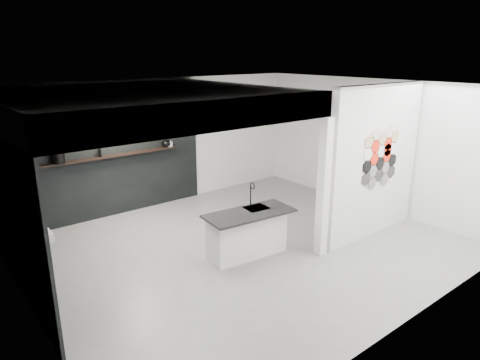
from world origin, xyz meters
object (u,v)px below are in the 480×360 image
object	(u,v)px
stockpot	(58,158)
kettle	(166,143)
glass_bowl	(169,144)
wall_basin	(34,235)
utensil_cup	(56,161)
kitchen_island	(247,233)
partition_panel	(375,162)
bottle_dark	(100,153)
glass_vase	(169,144)

from	to	relation	value
stockpot	kettle	world-z (taller)	stockpot
stockpot	glass_bowl	size ratio (longest dim) A/B	1.65
wall_basin	utensil_cup	xyz separation A→B (m)	(0.96, 2.07, 0.52)
kitchen_island	glass_bowl	world-z (taller)	glass_bowl
kettle	glass_bowl	xyz separation A→B (m)	(0.08, 0.00, -0.03)
partition_panel	bottle_dark	distance (m)	5.32
wall_basin	bottle_dark	size ratio (longest dim) A/B	3.73
partition_panel	glass_vase	xyz separation A→B (m)	(-2.08, 3.87, -0.02)
bottle_dark	partition_panel	bearing A→B (deg)	-46.63
stockpot	wall_basin	bearing A→B (deg)	-116.05
glass_vase	utensil_cup	size ratio (longest dim) A/B	1.21
glass_bowl	stockpot	bearing A→B (deg)	180.00
glass_bowl	glass_vase	bearing A→B (deg)	0.00
kitchen_island	utensil_cup	bearing A→B (deg)	129.49
stockpot	bottle_dark	distance (m)	0.80
partition_panel	bottle_dark	bearing A→B (deg)	133.37
partition_panel	kettle	size ratio (longest dim) A/B	14.66
partition_panel	stockpot	size ratio (longest dim) A/B	11.51
partition_panel	utensil_cup	bearing A→B (deg)	139.38
kettle	glass_vase	size ratio (longest dim) A/B	1.54
glass_bowl	utensil_cup	distance (m)	2.43
kitchen_island	bottle_dark	size ratio (longest dim) A/B	9.74
glass_vase	wall_basin	bearing A→B (deg)	-148.65
partition_panel	utensil_cup	world-z (taller)	partition_panel
kitchen_island	bottle_dark	xyz separation A→B (m)	(-1.23, 3.13, 0.99)
wall_basin	utensil_cup	bearing A→B (deg)	65.09
wall_basin	glass_vase	bearing A→B (deg)	31.35
kettle	glass_bowl	bearing A→B (deg)	-7.53
glass_vase	bottle_dark	xyz separation A→B (m)	(-1.58, 0.00, 0.02)
kitchen_island	stockpot	world-z (taller)	stockpot
wall_basin	kitchen_island	distance (m)	3.25
partition_panel	glass_vase	world-z (taller)	partition_panel
stockpot	kettle	size ratio (longest dim) A/B	1.27
kettle	utensil_cup	bearing A→B (deg)	172.47
wall_basin	stockpot	world-z (taller)	stockpot
stockpot	kettle	bearing A→B (deg)	0.00
kettle	utensil_cup	xyz separation A→B (m)	(-2.35, 0.00, -0.03)
partition_panel	wall_basin	size ratio (longest dim) A/B	4.67
glass_bowl	utensil_cup	xyz separation A→B (m)	(-2.43, 0.00, -0.00)
partition_panel	glass_bowl	size ratio (longest dim) A/B	19.03
kettle	utensil_cup	world-z (taller)	kettle
wall_basin	utensil_cup	world-z (taller)	utensil_cup
wall_basin	glass_vase	distance (m)	4.00
stockpot	partition_panel	bearing A→B (deg)	-40.94
stockpot	utensil_cup	bearing A→B (deg)	180.00
partition_panel	glass_bowl	bearing A→B (deg)	118.23
glass_bowl	bottle_dark	world-z (taller)	bottle_dark
wall_basin	bottle_dark	world-z (taller)	bottle_dark
wall_basin	partition_panel	bearing A→B (deg)	-18.23
stockpot	kitchen_island	bearing A→B (deg)	-56.93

